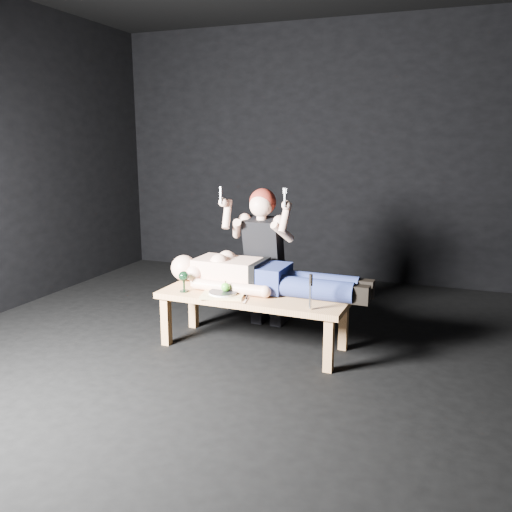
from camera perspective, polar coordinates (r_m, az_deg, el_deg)
name	(u,v)px	position (r m, az deg, el deg)	size (l,w,h in m)	color
ground	(237,347)	(4.40, -2.05, -9.72)	(5.00, 5.00, 0.00)	black
back_wall	(317,153)	(6.45, 6.58, 10.93)	(5.00, 5.00, 0.00)	black
table	(254,320)	(4.32, -0.24, -6.96)	(1.52, 0.57, 0.45)	tan
lying_man	(266,273)	(4.32, 1.10, -1.86)	(1.65, 0.50, 0.29)	#E9B194
kneeling_woman	(267,256)	(4.71, 1.14, -0.01)	(0.69, 0.77, 1.29)	black
serving_tray	(223,295)	(4.19, -3.57, -4.19)	(0.33, 0.24, 0.02)	tan
plate	(223,293)	(4.19, -3.57, -3.95)	(0.22, 0.22, 0.02)	white
apple	(226,287)	(4.18, -3.29, -3.36)	(0.07, 0.07, 0.07)	green
goblet	(184,281)	(4.32, -7.77, -2.73)	(0.08, 0.08, 0.17)	black
fork_flat	(210,294)	(4.25, -4.99, -4.10)	(0.01, 0.16, 0.01)	#B2B2B7
knife_flat	(246,300)	(4.07, -1.11, -4.78)	(0.01, 0.16, 0.01)	#B2B2B7
spoon_flat	(246,297)	(4.16, -1.05, -4.41)	(0.01, 0.16, 0.01)	#B2B2B7
carving_knife	(311,292)	(3.85, 5.90, -3.87)	(0.03, 0.04, 0.26)	#B2B2B7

